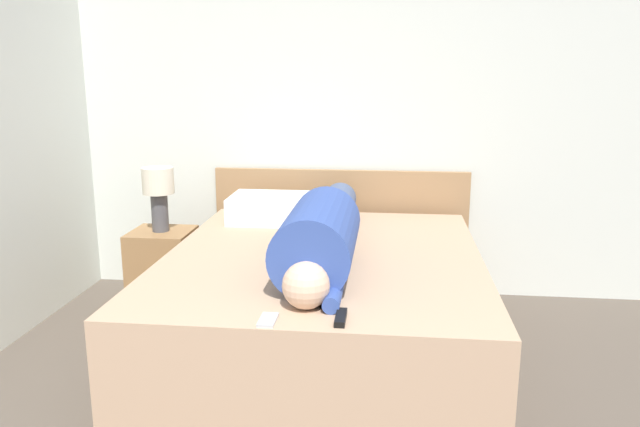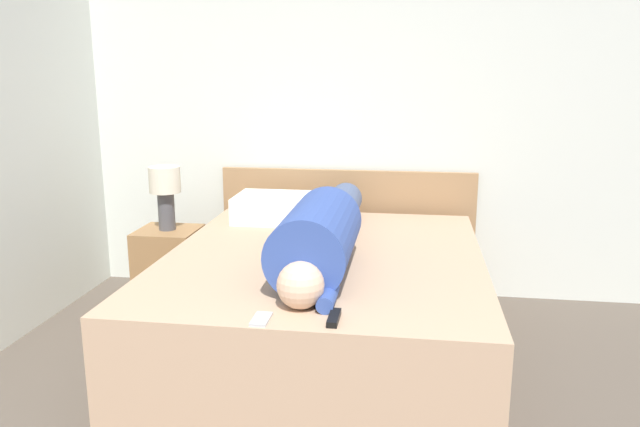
{
  "view_description": "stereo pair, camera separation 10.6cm",
  "coord_description": "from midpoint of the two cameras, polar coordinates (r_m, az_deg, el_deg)",
  "views": [
    {
      "loc": [
        0.13,
        -0.84,
        1.54
      ],
      "look_at": [
        -0.21,
        2.11,
        0.85
      ],
      "focal_mm": 35.0,
      "sensor_mm": 36.0,
      "label": 1
    },
    {
      "loc": [
        0.23,
        -0.82,
        1.54
      ],
      "look_at": [
        -0.21,
        2.11,
        0.85
      ],
      "focal_mm": 35.0,
      "sensor_mm": 36.0,
      "label": 2
    }
  ],
  "objects": [
    {
      "name": "bed",
      "position": [
        3.35,
        1.3,
        -8.63
      ],
      "size": [
        1.63,
        1.98,
        0.6
      ],
      "color": "tan",
      "rests_on": "ground_plane"
    },
    {
      "name": "pillow_near_headboard",
      "position": [
        3.95,
        -3.03,
        0.52
      ],
      "size": [
        0.54,
        0.39,
        0.16
      ],
      "color": "white",
      "rests_on": "bed"
    },
    {
      "name": "cell_phone",
      "position": [
        2.42,
        -4.14,
        -9.62
      ],
      "size": [
        0.06,
        0.13,
        0.01
      ],
      "color": "#B2B7BC",
      "rests_on": "bed"
    },
    {
      "name": "nightstand",
      "position": [
        4.23,
        -12.89,
        -4.84
      ],
      "size": [
        0.39,
        0.37,
        0.52
      ],
      "color": "olive",
      "rests_on": "ground_plane"
    },
    {
      "name": "tv_remote",
      "position": [
        2.41,
        2.56,
        -9.52
      ],
      "size": [
        0.04,
        0.15,
        0.02
      ],
      "color": "black",
      "rests_on": "bed"
    },
    {
      "name": "wall_back",
      "position": [
        4.26,
        6.2,
        9.8
      ],
      "size": [
        5.22,
        0.06,
        2.6
      ],
      "color": "silver",
      "rests_on": "ground_plane"
    },
    {
      "name": "table_lamp",
      "position": [
        4.1,
        -13.26,
        2.19
      ],
      "size": [
        0.2,
        0.2,
        0.41
      ],
      "color": "#4C4C51",
      "rests_on": "nightstand"
    },
    {
      "name": "person_lying",
      "position": [
        3.09,
        1.3,
        -1.71
      ],
      "size": [
        0.35,
        1.79,
        0.35
      ],
      "color": "#DBB293",
      "rests_on": "bed"
    },
    {
      "name": "headboard",
      "position": [
        4.34,
        3.13,
        -1.67
      ],
      "size": [
        1.75,
        0.04,
        0.87
      ],
      "color": "#A37A51",
      "rests_on": "ground_plane"
    }
  ]
}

